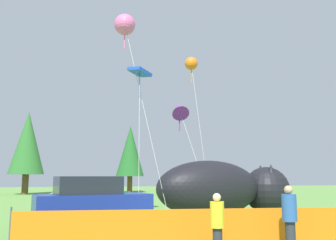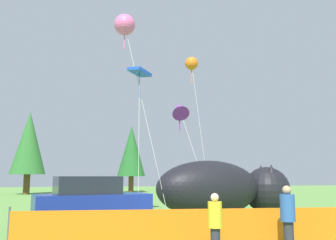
{
  "view_description": "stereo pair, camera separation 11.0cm",
  "coord_description": "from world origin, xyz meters",
  "px_view_note": "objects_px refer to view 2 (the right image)",
  "views": [
    {
      "loc": [
        -3.52,
        -13.22,
        2.08
      ],
      "look_at": [
        0.5,
        5.93,
        5.0
      ],
      "focal_mm": 40.0,
      "sensor_mm": 36.0,
      "label": 1
    },
    {
      "loc": [
        -3.41,
        -13.24,
        2.08
      ],
      "look_at": [
        0.5,
        5.93,
        5.0
      ],
      "focal_mm": 40.0,
      "sensor_mm": 36.0,
      "label": 2
    }
  ],
  "objects_px": {
    "spectator_in_red_shirt": "(288,217)",
    "kite_orange_flower": "(192,64)",
    "spectator_in_yellow_shirt": "(215,223)",
    "kite_blue_box": "(139,74)",
    "inflatable_cat": "(223,190)",
    "kite_purple_delta": "(180,109)",
    "parked_car": "(91,204)",
    "kite_pink_octopus": "(125,25)",
    "folding_chair": "(278,221)"
  },
  "relations": [
    {
      "from": "folding_chair",
      "to": "spectator_in_red_shirt",
      "type": "relative_size",
      "value": 0.48
    },
    {
      "from": "parked_car",
      "to": "kite_orange_flower",
      "type": "bearing_deg",
      "value": 36.25
    },
    {
      "from": "kite_pink_octopus",
      "to": "kite_purple_delta",
      "type": "height_order",
      "value": "kite_pink_octopus"
    },
    {
      "from": "parked_car",
      "to": "kite_blue_box",
      "type": "xyz_separation_m",
      "value": [
        2.13,
        2.78,
        5.97
      ]
    },
    {
      "from": "inflatable_cat",
      "to": "kite_purple_delta",
      "type": "bearing_deg",
      "value": 118.08
    },
    {
      "from": "parked_car",
      "to": "kite_blue_box",
      "type": "distance_m",
      "value": 6.92
    },
    {
      "from": "parked_car",
      "to": "kite_pink_octopus",
      "type": "xyz_separation_m",
      "value": [
        1.44,
        3.56,
        8.77
      ]
    },
    {
      "from": "parked_car",
      "to": "spectator_in_red_shirt",
      "type": "distance_m",
      "value": 7.5
    },
    {
      "from": "parked_car",
      "to": "spectator_in_red_shirt",
      "type": "bearing_deg",
      "value": -59.64
    },
    {
      "from": "kite_blue_box",
      "to": "kite_purple_delta",
      "type": "height_order",
      "value": "kite_blue_box"
    },
    {
      "from": "parked_car",
      "to": "folding_chair",
      "type": "xyz_separation_m",
      "value": [
        6.47,
        -2.37,
        -0.5
      ]
    },
    {
      "from": "kite_pink_octopus",
      "to": "kite_orange_flower",
      "type": "bearing_deg",
      "value": 37.21
    },
    {
      "from": "parked_car",
      "to": "spectator_in_red_shirt",
      "type": "relative_size",
      "value": 2.53
    },
    {
      "from": "spectator_in_yellow_shirt",
      "to": "kite_blue_box",
      "type": "bearing_deg",
      "value": 96.37
    },
    {
      "from": "inflatable_cat",
      "to": "kite_blue_box",
      "type": "bearing_deg",
      "value": 179.99
    },
    {
      "from": "kite_orange_flower",
      "to": "kite_purple_delta",
      "type": "xyz_separation_m",
      "value": [
        -1.0,
        -0.91,
        -3.05
      ]
    },
    {
      "from": "parked_car",
      "to": "inflatable_cat",
      "type": "xyz_separation_m",
      "value": [
        6.8,
        4.08,
        0.31
      ]
    },
    {
      "from": "parked_car",
      "to": "inflatable_cat",
      "type": "relative_size",
      "value": 0.56
    },
    {
      "from": "spectator_in_red_shirt",
      "to": "kite_orange_flower",
      "type": "relative_size",
      "value": 0.19
    },
    {
      "from": "parked_car",
      "to": "spectator_in_yellow_shirt",
      "type": "distance_m",
      "value": 6.39
    },
    {
      "from": "inflatable_cat",
      "to": "spectator_in_red_shirt",
      "type": "height_order",
      "value": "inflatable_cat"
    },
    {
      "from": "kite_purple_delta",
      "to": "spectator_in_red_shirt",
      "type": "bearing_deg",
      "value": -88.71
    },
    {
      "from": "inflatable_cat",
      "to": "kite_orange_flower",
      "type": "relative_size",
      "value": 0.87
    },
    {
      "from": "spectator_in_red_shirt",
      "to": "kite_pink_octopus",
      "type": "distance_m",
      "value": 13.11
    },
    {
      "from": "inflatable_cat",
      "to": "folding_chair",
      "type": "bearing_deg",
      "value": -108.52
    },
    {
      "from": "folding_chair",
      "to": "spectator_in_yellow_shirt",
      "type": "bearing_deg",
      "value": -65.42
    },
    {
      "from": "inflatable_cat",
      "to": "kite_purple_delta",
      "type": "xyz_separation_m",
      "value": [
        -1.88,
        1.97,
        4.61
      ]
    },
    {
      "from": "parked_car",
      "to": "folding_chair",
      "type": "relative_size",
      "value": 5.31
    },
    {
      "from": "parked_car",
      "to": "kite_pink_octopus",
      "type": "bearing_deg",
      "value": 54.59
    },
    {
      "from": "spectator_in_red_shirt",
      "to": "kite_blue_box",
      "type": "distance_m",
      "value": 10.6
    },
    {
      "from": "folding_chair",
      "to": "kite_blue_box",
      "type": "height_order",
      "value": "kite_blue_box"
    },
    {
      "from": "kite_orange_flower",
      "to": "kite_blue_box",
      "type": "bearing_deg",
      "value": -132.18
    },
    {
      "from": "folding_chair",
      "to": "parked_car",
      "type": "bearing_deg",
      "value": -129.07
    },
    {
      "from": "kite_orange_flower",
      "to": "inflatable_cat",
      "type": "bearing_deg",
      "value": -72.99
    },
    {
      "from": "spectator_in_red_shirt",
      "to": "inflatable_cat",
      "type": "bearing_deg",
      "value": 80.33
    },
    {
      "from": "parked_car",
      "to": "spectator_in_red_shirt",
      "type": "height_order",
      "value": "parked_car"
    },
    {
      "from": "folding_chair",
      "to": "kite_blue_box",
      "type": "relative_size",
      "value": 0.12
    },
    {
      "from": "spectator_in_yellow_shirt",
      "to": "kite_purple_delta",
      "type": "bearing_deg",
      "value": 80.96
    },
    {
      "from": "inflatable_cat",
      "to": "spectator_in_yellow_shirt",
      "type": "height_order",
      "value": "inflatable_cat"
    },
    {
      "from": "spectator_in_red_shirt",
      "to": "kite_purple_delta",
      "type": "distance_m",
      "value": 12.49
    },
    {
      "from": "parked_car",
      "to": "kite_orange_flower",
      "type": "height_order",
      "value": "kite_orange_flower"
    },
    {
      "from": "spectator_in_yellow_shirt",
      "to": "kite_pink_octopus",
      "type": "height_order",
      "value": "kite_pink_octopus"
    },
    {
      "from": "parked_car",
      "to": "folding_chair",
      "type": "bearing_deg",
      "value": -33.45
    },
    {
      "from": "kite_purple_delta",
      "to": "inflatable_cat",
      "type": "bearing_deg",
      "value": -46.31
    },
    {
      "from": "folding_chair",
      "to": "kite_pink_octopus",
      "type": "xyz_separation_m",
      "value": [
        -5.03,
        5.93,
        9.27
      ]
    },
    {
      "from": "inflatable_cat",
      "to": "spectator_in_yellow_shirt",
      "type": "relative_size",
      "value": 5.02
    },
    {
      "from": "kite_orange_flower",
      "to": "kite_blue_box",
      "type": "xyz_separation_m",
      "value": [
        -3.79,
        -4.18,
        -2.0
      ]
    },
    {
      "from": "spectator_in_red_shirt",
      "to": "kite_orange_flower",
      "type": "height_order",
      "value": "kite_orange_flower"
    },
    {
      "from": "inflatable_cat",
      "to": "spectator_in_yellow_shirt",
      "type": "distance_m",
      "value": 10.39
    },
    {
      "from": "spectator_in_red_shirt",
      "to": "kite_pink_octopus",
      "type": "height_order",
      "value": "kite_pink_octopus"
    }
  ]
}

